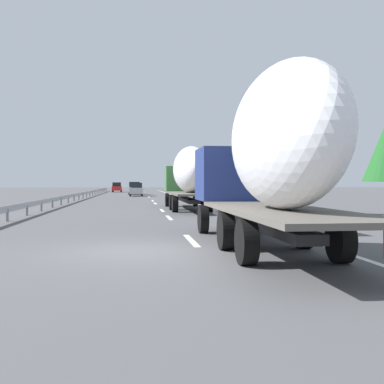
{
  "coord_description": "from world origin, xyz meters",
  "views": [
    {
      "loc": [
        -12.86,
        -0.02,
        1.85
      ],
      "look_at": [
        17.14,
        -3.66,
        1.25
      ],
      "focal_mm": 44.01,
      "sensor_mm": 36.0,
      "label": 1
    }
  ],
  "objects_px": {
    "car_white_van": "(134,188)",
    "truck_trailing": "(269,154)",
    "car_red_compact": "(117,187)",
    "truck_lead": "(188,175)",
    "road_sign": "(196,180)",
    "car_silver_hatch": "(136,189)"
  },
  "relations": [
    {
      "from": "truck_trailing",
      "to": "car_silver_hatch",
      "type": "xyz_separation_m",
      "value": [
        52.8,
        3.43,
        -1.68
      ]
    },
    {
      "from": "car_silver_hatch",
      "to": "road_sign",
      "type": "relative_size",
      "value": 1.49
    },
    {
      "from": "car_silver_hatch",
      "to": "road_sign",
      "type": "xyz_separation_m",
      "value": [
        -13.26,
        -6.53,
        1.26
      ]
    },
    {
      "from": "car_white_van",
      "to": "car_red_compact",
      "type": "height_order",
      "value": "car_white_van"
    },
    {
      "from": "car_white_van",
      "to": "car_silver_hatch",
      "type": "relative_size",
      "value": 0.86
    },
    {
      "from": "truck_lead",
      "to": "road_sign",
      "type": "xyz_separation_m",
      "value": [
        20.28,
        -3.1,
        -0.21
      ]
    },
    {
      "from": "truck_trailing",
      "to": "car_red_compact",
      "type": "height_order",
      "value": "truck_trailing"
    },
    {
      "from": "car_white_van",
      "to": "truck_trailing",
      "type": "bearing_deg",
      "value": -176.59
    },
    {
      "from": "truck_trailing",
      "to": "road_sign",
      "type": "height_order",
      "value": "truck_trailing"
    },
    {
      "from": "car_red_compact",
      "to": "road_sign",
      "type": "distance_m",
      "value": 42.38
    },
    {
      "from": "road_sign",
      "to": "truck_trailing",
      "type": "bearing_deg",
      "value": 175.52
    },
    {
      "from": "truck_lead",
      "to": "truck_trailing",
      "type": "height_order",
      "value": "truck_trailing"
    },
    {
      "from": "car_red_compact",
      "to": "car_silver_hatch",
      "type": "height_order",
      "value": "car_red_compact"
    },
    {
      "from": "truck_trailing",
      "to": "car_white_van",
      "type": "height_order",
      "value": "truck_trailing"
    },
    {
      "from": "truck_lead",
      "to": "road_sign",
      "type": "height_order",
      "value": "truck_lead"
    },
    {
      "from": "car_white_van",
      "to": "road_sign",
      "type": "distance_m",
      "value": 23.25
    },
    {
      "from": "truck_lead",
      "to": "car_white_van",
      "type": "height_order",
      "value": "truck_lead"
    },
    {
      "from": "truck_trailing",
      "to": "car_red_compact",
      "type": "bearing_deg",
      "value": 5.03
    },
    {
      "from": "car_red_compact",
      "to": "truck_trailing",
      "type": "bearing_deg",
      "value": -174.97
    },
    {
      "from": "truck_trailing",
      "to": "road_sign",
      "type": "bearing_deg",
      "value": -4.48
    },
    {
      "from": "car_red_compact",
      "to": "car_silver_hatch",
      "type": "relative_size",
      "value": 1.0
    },
    {
      "from": "truck_trailing",
      "to": "truck_lead",
      "type": "bearing_deg",
      "value": -0.0
    }
  ]
}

